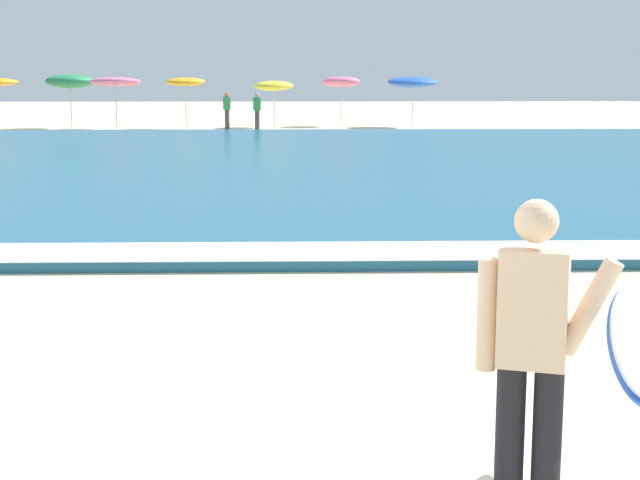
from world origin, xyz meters
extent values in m
cube|color=#1E6084|center=(0.00, 20.18, 0.07)|extent=(120.00, 28.00, 0.14)
cube|color=white|center=(0.00, 6.78, 0.15)|extent=(120.00, 1.32, 0.01)
cylinder|color=black|center=(1.63, -0.43, 0.44)|extent=(0.15, 0.15, 0.88)
cylinder|color=black|center=(1.81, -0.49, 0.44)|extent=(0.15, 0.15, 0.88)
cube|color=beige|center=(1.72, -0.46, 1.18)|extent=(0.39, 0.32, 0.60)
sphere|color=beige|center=(1.72, -0.46, 1.62)|extent=(0.22, 0.22, 0.22)
cylinder|color=beige|center=(1.50, -0.38, 1.13)|extent=(0.10, 0.10, 0.58)
cylinder|color=beige|center=(1.99, -0.52, 1.20)|extent=(0.33, 0.19, 0.51)
cylinder|color=beige|center=(-9.19, 37.62, 0.98)|extent=(0.05, 0.05, 1.95)
ellipsoid|color=#23844C|center=(-9.19, 37.62, 2.04)|extent=(2.13, 2.15, 0.68)
cylinder|color=beige|center=(-7.09, 36.90, 0.99)|extent=(0.05, 0.05, 1.97)
ellipsoid|color=pink|center=(-7.09, 36.90, 2.03)|extent=(2.18, 2.20, 0.52)
cylinder|color=beige|center=(-4.14, 37.19, 0.98)|extent=(0.05, 0.05, 1.97)
ellipsoid|color=#F4A31E|center=(-4.14, 37.19, 2.02)|extent=(1.72, 1.73, 0.41)
cylinder|color=beige|center=(-0.33, 38.29, 0.89)|extent=(0.05, 0.05, 1.77)
ellipsoid|color=yellow|center=(-0.33, 38.29, 1.84)|extent=(1.73, 1.74, 0.48)
cylinder|color=beige|center=(2.72, 39.16, 0.97)|extent=(0.05, 0.05, 1.93)
ellipsoid|color=pink|center=(2.72, 39.16, 2.01)|extent=(1.75, 1.78, 0.59)
cylinder|color=beige|center=(5.87, 38.35, 0.97)|extent=(0.05, 0.05, 1.93)
ellipsoid|color=blue|center=(5.87, 38.35, 2.01)|extent=(2.25, 2.27, 0.58)
cylinder|color=#383842|center=(-1.00, 35.95, 0.42)|extent=(0.20, 0.20, 0.84)
cube|color=#338C4C|center=(-1.00, 35.95, 1.11)|extent=(0.32, 0.20, 0.54)
sphere|color=tan|center=(-1.00, 35.95, 1.48)|extent=(0.20, 0.20, 0.20)
cylinder|color=#383842|center=(-2.34, 36.92, 0.42)|extent=(0.20, 0.20, 0.84)
cube|color=#338C4C|center=(-2.34, 36.92, 1.11)|extent=(0.32, 0.20, 0.54)
sphere|color=#9E7051|center=(-2.34, 36.92, 1.48)|extent=(0.20, 0.20, 0.20)
camera|label=1|loc=(0.53, -5.11, 2.33)|focal=54.06mm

